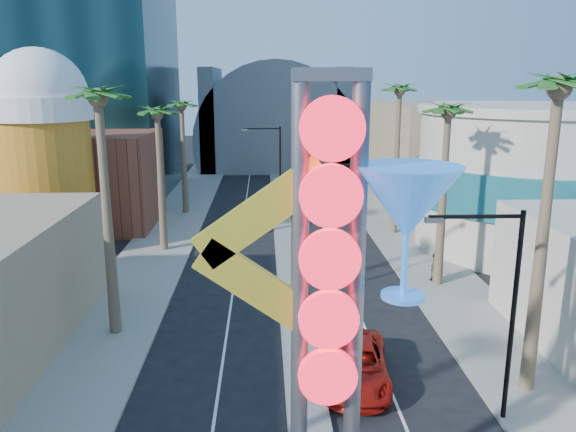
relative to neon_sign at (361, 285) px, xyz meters
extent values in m
cube|color=gray|center=(-10.32, 32.04, -7.23)|extent=(5.00, 100.00, 0.15)
cube|color=gray|center=(8.68, 32.04, -7.23)|extent=(5.00, 100.00, 0.15)
cube|color=gray|center=(-0.82, 35.04, -7.23)|extent=(1.60, 84.00, 0.15)
cube|color=brown|center=(-16.82, 35.04, -3.31)|extent=(10.00, 10.00, 8.00)
cube|color=#A18567|center=(15.18, 45.04, -2.31)|extent=(10.00, 20.00, 10.00)
cylinder|color=#A95816|center=(-17.82, 27.04, -2.31)|extent=(6.40, 6.40, 10.00)
cylinder|color=white|center=(-17.82, 27.04, 3.09)|extent=(7.00, 7.00, 1.60)
sphere|color=white|center=(-17.82, 27.04, 3.89)|extent=(6.60, 6.60, 6.60)
cylinder|color=beige|center=(17.18, 27.04, -2.31)|extent=(16.00, 16.00, 10.00)
cylinder|color=teal|center=(17.18, 27.04, -2.31)|extent=(16.60, 16.60, 3.00)
cylinder|color=beige|center=(17.18, 27.04, 2.99)|extent=(16.60, 16.60, 0.60)
cylinder|color=slate|center=(-0.82, 69.04, -3.31)|extent=(22.00, 16.00, 22.00)
cube|color=slate|center=(-9.82, 69.04, -0.31)|extent=(2.00, 16.00, 14.00)
cube|color=slate|center=(8.18, 69.04, -0.31)|extent=(2.00, 16.00, 14.00)
cylinder|color=slate|center=(-1.52, 0.04, -0.81)|extent=(0.44, 0.44, 12.00)
cylinder|color=slate|center=(-0.12, 0.04, -0.81)|extent=(0.44, 0.44, 12.00)
cube|color=slate|center=(-0.82, 0.04, 5.09)|extent=(1.80, 0.50, 0.30)
cylinder|color=#FE1631|center=(-0.82, -0.31, 3.89)|extent=(1.50, 0.25, 1.50)
cylinder|color=#FE1631|center=(-0.82, -0.31, 2.34)|extent=(1.50, 0.25, 1.50)
cylinder|color=#FE1631|center=(-0.82, -0.31, 0.79)|extent=(1.50, 0.25, 1.50)
cylinder|color=#FE1631|center=(-0.82, -0.31, -0.76)|extent=(1.50, 0.25, 1.50)
cylinder|color=#FE1631|center=(-0.82, -0.31, -2.31)|extent=(1.50, 0.25, 1.50)
cube|color=yellow|center=(-2.42, 0.04, 1.89)|extent=(3.47, 0.25, 2.80)
cube|color=yellow|center=(-2.42, 0.04, -0.11)|extent=(3.47, 0.25, 2.80)
cone|color=blue|center=(1.08, 0.04, 2.09)|extent=(2.60, 2.60, 1.80)
cylinder|color=blue|center=(1.08, 0.04, 0.49)|extent=(0.16, 0.16, 1.60)
cylinder|color=blue|center=(1.08, 0.04, -0.31)|extent=(1.10, 1.10, 0.12)
cylinder|color=black|center=(-0.82, 17.04, -3.31)|extent=(0.18, 0.18, 8.00)
cube|color=black|center=(0.98, 17.04, 0.49)|extent=(3.60, 0.12, 0.12)
cube|color=slate|center=(2.58, 17.04, 0.39)|extent=(0.60, 0.25, 0.18)
cylinder|color=black|center=(-0.82, 41.04, -3.31)|extent=(0.18, 0.18, 8.00)
cube|color=black|center=(-2.62, 41.04, 0.49)|extent=(3.60, 0.12, 0.12)
cube|color=slate|center=(-4.22, 41.04, 0.39)|extent=(0.60, 0.25, 0.18)
cylinder|color=black|center=(6.38, 5.04, -3.31)|extent=(0.18, 0.18, 8.00)
cube|color=black|center=(4.76, 5.04, 0.49)|extent=(3.24, 0.12, 0.12)
cube|color=slate|center=(3.32, 5.04, 0.39)|extent=(0.60, 0.25, 0.18)
cylinder|color=brown|center=(-9.82, 13.04, -1.56)|extent=(0.40, 0.40, 11.50)
sphere|color=#1A4B19|center=(-9.82, 13.04, 4.19)|extent=(2.40, 2.40, 2.40)
cylinder|color=brown|center=(-9.82, 27.04, -2.31)|extent=(0.40, 0.40, 10.00)
sphere|color=#1A4B19|center=(-9.82, 27.04, 2.69)|extent=(2.40, 2.40, 2.40)
cylinder|color=brown|center=(-9.82, 39.04, -2.31)|extent=(0.40, 0.40, 10.00)
sphere|color=#1A4B19|center=(-9.82, 39.04, 2.69)|extent=(2.40, 2.40, 2.40)
cylinder|color=brown|center=(8.18, 7.04, -1.31)|extent=(0.40, 0.40, 12.00)
sphere|color=#1A4B19|center=(8.18, 7.04, 4.69)|extent=(2.40, 2.40, 2.40)
cylinder|color=brown|center=(8.18, 19.04, -2.06)|extent=(0.40, 0.40, 10.50)
sphere|color=#1A4B19|center=(8.18, 19.04, 3.19)|extent=(2.40, 2.40, 2.40)
cylinder|color=brown|center=(8.18, 31.04, -1.56)|extent=(0.40, 0.40, 11.50)
sphere|color=#1A4B19|center=(8.18, 31.04, 4.19)|extent=(2.40, 2.40, 2.40)
imported|color=#AF150D|center=(1.35, 8.00, -6.50)|extent=(3.36, 6.08, 1.61)
imported|color=gray|center=(8.11, 19.59, -6.27)|extent=(1.06, 0.95, 1.78)
camera|label=1|loc=(-2.36, -13.05, 4.95)|focal=35.00mm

